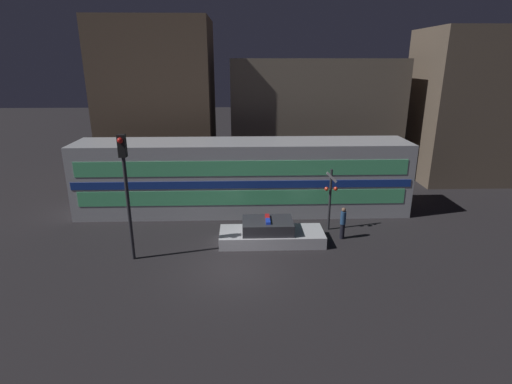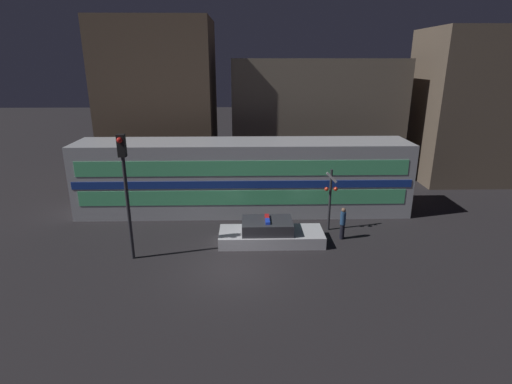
{
  "view_description": "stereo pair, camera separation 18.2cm",
  "coord_description": "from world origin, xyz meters",
  "px_view_note": "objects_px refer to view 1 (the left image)",
  "views": [
    {
      "loc": [
        0.44,
        -14.61,
        8.16
      ],
      "look_at": [
        1.08,
        4.65,
        1.8
      ],
      "focal_mm": 28.0,
      "sensor_mm": 36.0,
      "label": 1
    },
    {
      "loc": [
        0.63,
        -14.61,
        8.16
      ],
      "look_at": [
        1.08,
        4.65,
        1.8
      ],
      "focal_mm": 28.0,
      "sensor_mm": 36.0,
      "label": 2
    }
  ],
  "objects_px": {
    "pedestrian": "(343,223)",
    "traffic_light_corner": "(126,179)",
    "police_car": "(270,233)",
    "train": "(243,177)",
    "crossing_signal_near": "(330,196)"
  },
  "relations": [
    {
      "from": "pedestrian",
      "to": "traffic_light_corner",
      "type": "xyz_separation_m",
      "value": [
        -9.5,
        -1.78,
        2.79
      ]
    },
    {
      "from": "police_car",
      "to": "pedestrian",
      "type": "distance_m",
      "value": 3.51
    },
    {
      "from": "train",
      "to": "police_car",
      "type": "bearing_deg",
      "value": -73.31
    },
    {
      "from": "pedestrian",
      "to": "train",
      "type": "bearing_deg",
      "value": 140.32
    },
    {
      "from": "train",
      "to": "police_car",
      "type": "height_order",
      "value": "train"
    },
    {
      "from": "train",
      "to": "crossing_signal_near",
      "type": "relative_size",
      "value": 5.76
    },
    {
      "from": "train",
      "to": "police_car",
      "type": "xyz_separation_m",
      "value": [
        1.27,
        -4.24,
        -1.55
      ]
    },
    {
      "from": "crossing_signal_near",
      "to": "traffic_light_corner",
      "type": "distance_m",
      "value": 9.67
    },
    {
      "from": "pedestrian",
      "to": "crossing_signal_near",
      "type": "distance_m",
      "value": 1.51
    },
    {
      "from": "crossing_signal_near",
      "to": "train",
      "type": "bearing_deg",
      "value": 146.28
    },
    {
      "from": "train",
      "to": "crossing_signal_near",
      "type": "height_order",
      "value": "train"
    },
    {
      "from": "police_car",
      "to": "traffic_light_corner",
      "type": "distance_m",
      "value": 6.95
    },
    {
      "from": "train",
      "to": "traffic_light_corner",
      "type": "xyz_separation_m",
      "value": [
        -4.75,
        -5.72,
        1.6
      ]
    },
    {
      "from": "train",
      "to": "traffic_light_corner",
      "type": "height_order",
      "value": "traffic_light_corner"
    },
    {
      "from": "train",
      "to": "traffic_light_corner",
      "type": "relative_size",
      "value": 3.35
    }
  ]
}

